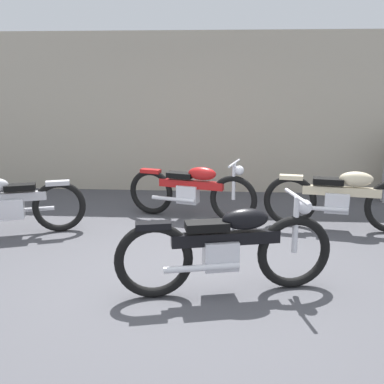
{
  "coord_description": "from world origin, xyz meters",
  "views": [
    {
      "loc": [
        0.33,
        -4.42,
        2.03
      ],
      "look_at": [
        -0.07,
        1.36,
        0.55
      ],
      "focal_mm": 42.57,
      "sensor_mm": 36.0,
      "label": 1
    }
  ],
  "objects_px": {
    "motorcycle_black": "(228,248)",
    "motorcycle_cream": "(342,198)",
    "motorcycle_silver": "(6,204)",
    "motorcycle_red": "(192,190)"
  },
  "relations": [
    {
      "from": "motorcycle_cream",
      "to": "motorcycle_silver",
      "type": "distance_m",
      "value": 4.42
    },
    {
      "from": "motorcycle_cream",
      "to": "motorcycle_red",
      "type": "height_order",
      "value": "motorcycle_cream"
    },
    {
      "from": "motorcycle_black",
      "to": "motorcycle_red",
      "type": "height_order",
      "value": "motorcycle_black"
    },
    {
      "from": "motorcycle_black",
      "to": "motorcycle_cream",
      "type": "bearing_deg",
      "value": 38.99
    },
    {
      "from": "motorcycle_silver",
      "to": "motorcycle_red",
      "type": "xyz_separation_m",
      "value": [
        2.34,
        0.9,
        -0.0
      ]
    },
    {
      "from": "motorcycle_black",
      "to": "motorcycle_cream",
      "type": "distance_m",
      "value": 2.5
    },
    {
      "from": "motorcycle_black",
      "to": "motorcycle_cream",
      "type": "height_order",
      "value": "motorcycle_black"
    },
    {
      "from": "motorcycle_silver",
      "to": "motorcycle_red",
      "type": "relative_size",
      "value": 0.99
    },
    {
      "from": "motorcycle_black",
      "to": "motorcycle_red",
      "type": "distance_m",
      "value": 2.37
    },
    {
      "from": "motorcycle_cream",
      "to": "motorcycle_red",
      "type": "xyz_separation_m",
      "value": [
        -2.04,
        0.36,
        -0.02
      ]
    }
  ]
}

